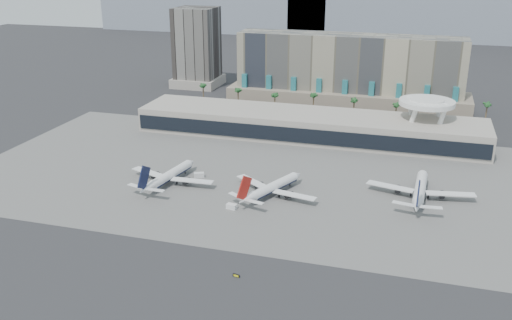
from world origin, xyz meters
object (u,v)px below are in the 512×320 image
(taxiway_sign, at_px, (236,276))
(service_vehicle_b, at_px, (232,206))
(airliner_right, at_px, (420,189))
(airliner_centre, at_px, (272,187))
(service_vehicle_a, at_px, (199,175))
(airliner_left, at_px, (169,176))

(taxiway_sign, bearing_deg, service_vehicle_b, 121.19)
(airliner_right, bearing_deg, taxiway_sign, -121.97)
(airliner_centre, distance_m, service_vehicle_a, 34.73)
(airliner_right, relative_size, service_vehicle_a, 10.13)
(airliner_centre, bearing_deg, service_vehicle_b, -101.20)
(service_vehicle_b, bearing_deg, airliner_centre, 64.64)
(airliner_centre, xyz_separation_m, airliner_right, (53.84, 13.17, 0.29))
(airliner_left, distance_m, service_vehicle_b, 35.14)
(service_vehicle_a, relative_size, service_vehicle_b, 1.10)
(airliner_left, distance_m, taxiway_sign, 75.00)
(airliner_centre, distance_m, airliner_right, 55.43)
(service_vehicle_a, relative_size, taxiway_sign, 1.96)
(airliner_centre, bearing_deg, airliner_left, -156.23)
(airliner_left, xyz_separation_m, airliner_right, (96.15, 13.38, 0.24))
(airliner_centre, bearing_deg, service_vehicle_a, -171.95)
(airliner_left, relative_size, airliner_centre, 1.08)
(airliner_centre, bearing_deg, taxiway_sign, -61.69)
(airliner_right, height_order, taxiway_sign, airliner_right)
(airliner_centre, height_order, taxiway_sign, airliner_centre)
(airliner_centre, distance_m, service_vehicle_b, 19.22)
(service_vehicle_b, relative_size, taxiway_sign, 1.78)
(service_vehicle_a, bearing_deg, airliner_centre, -40.41)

